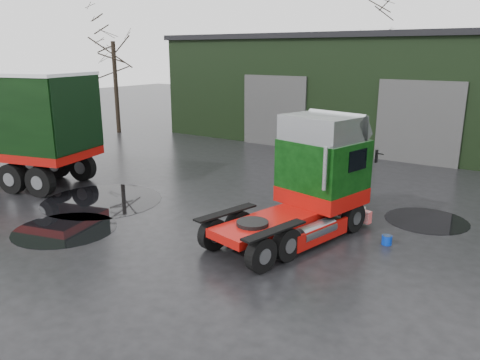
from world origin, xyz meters
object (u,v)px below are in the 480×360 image
warehouse (447,90)px  hero_tractor (288,181)px  wash_bucket (387,240)px  tree_left (115,68)px  tree_back_a (372,58)px

warehouse → hero_tractor: bearing=-91.6°
wash_bucket → tree_left: tree_left is taller
hero_tractor → tree_back_a: size_ratio=0.60×
hero_tractor → wash_bucket: (2.53, 1.33, -1.64)m
wash_bucket → warehouse: bearing=96.9°
wash_bucket → hero_tractor: bearing=-152.2°
hero_tractor → tree_back_a: (-7.51, 28.10, 2.98)m
tree_left → wash_bucket: bearing=-22.6°
tree_back_a → tree_left: bearing=-121.4°
warehouse → tree_back_a: tree_back_a is taller
warehouse → tree_back_a: (-8.00, 10.00, 1.59)m
wash_bucket → tree_left: bearing=157.4°
warehouse → wash_bucket: size_ratio=114.25×
warehouse → wash_bucket: bearing=-83.1°
hero_tractor → tree_left: tree_left is taller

